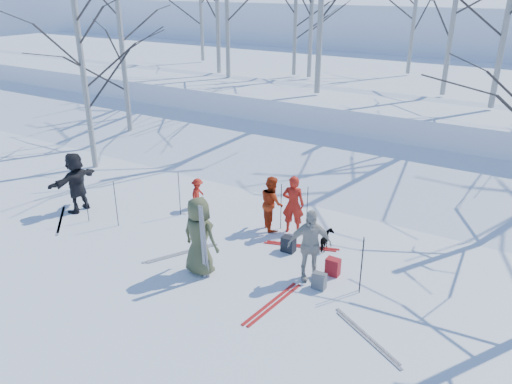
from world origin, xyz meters
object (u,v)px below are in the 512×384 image
Objects in this scene: skier_red_north at (293,204)px; backpack_dark at (288,244)px; skier_redor_behind at (272,203)px; backpack_red at (333,267)px; skier_grey_west at (76,182)px; skier_cream_east at (309,245)px; dog at (327,241)px; skier_olive_center at (199,236)px; backpack_grey at (319,281)px; skier_red_seated at (198,194)px.

backpack_dark is (0.42, -1.02, -0.62)m from skier_red_north.
skier_redor_behind reaches higher than backpack_red.
skier_grey_west reaches higher than backpack_red.
skier_cream_east reaches higher than backpack_red.
skier_grey_west reaches higher than dog.
skier_olive_center is at bearing 169.26° from skier_cream_east.
backpack_red is 1.11× the size of backpack_grey.
dog reaches higher than backpack_dark.
dog is 1.80m from backpack_grey.
backpack_red is (1.83, -1.44, -0.61)m from skier_red_north.
skier_olive_center is at bearing -162.63° from backpack_grey.
dog is at bearing -105.42° from skier_red_seated.
backpack_grey is (4.94, -1.98, -0.29)m from skier_red_seated.
backpack_red is (0.62, -1.01, -0.04)m from dog.
skier_red_seated is at bearing 165.40° from backpack_red.
skier_grey_west is at bearing 179.95° from backpack_grey.
skier_red_north is (0.87, 2.97, -0.13)m from skier_olive_center.
skier_red_seated is (-2.27, 2.82, -0.47)m from skier_olive_center.
dog is 1.51× the size of backpack_dark.
backpack_grey is at bearing -38.98° from backpack_dark.
backpack_red is at bearing -116.32° from skier_red_seated.
skier_red_seated is 3.58m from skier_grey_west.
skier_grey_west is 4.54× the size of backpack_dark.
skier_olive_center is at bearing 79.14° from skier_grey_west.
backpack_grey is (0.59, -1.70, -0.06)m from dog.
skier_cream_east is at bearing -177.94° from skier_redor_behind.
skier_olive_center is 4.99× the size of backpack_grey.
dog is (4.35, -0.28, -0.23)m from skier_red_seated.
skier_olive_center reaches higher than backpack_red.
skier_red_seated is 5.14m from backpack_red.
skier_olive_center is 3.15× the size of dog.
skier_red_north is 0.90× the size of skier_grey_west.
skier_red_north is 1.26m from backpack_dark.
skier_cream_east reaches higher than backpack_dark.
dog is at bearing 61.61° from skier_cream_east.
skier_redor_behind is at bearing 139.85° from backpack_grey.
backpack_red is (2.43, -1.34, -0.55)m from skier_redor_behind.
backpack_grey is at bearing -92.52° from backpack_red.
skier_red_north is 1.07× the size of skier_redor_behind.
skier_olive_center reaches higher than skier_cream_east.
backpack_red is (7.92, 0.68, -0.70)m from skier_grey_west.
skier_cream_east reaches higher than backpack_grey.
backpack_grey is (2.67, 0.84, -0.76)m from skier_olive_center.
skier_olive_center is 4.74× the size of backpack_dark.
skier_red_seated is 0.56× the size of skier_cream_east.
skier_red_north is 6.46m from skier_grey_west.
skier_redor_behind is at bearing -100.79° from skier_red_seated.
skier_red_north is 4.31× the size of backpack_grey.
backpack_grey is (2.40, -2.02, -0.57)m from skier_redor_behind.
skier_red_seated is at bearing 166.30° from backpack_dark.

